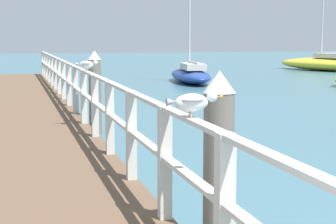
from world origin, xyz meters
The scene contains 8 objects.
pier_deck centered at (0.00, 13.58, 0.21)m, with size 2.32×27.17×0.42m, color brown.
pier_railing centered at (1.08, 13.58, 1.11)m, with size 0.12×25.69×1.12m.
dock_piling_near centered at (1.46, 3.53, 0.96)m, with size 0.29×0.29×1.90m.
dock_piling_far centered at (1.46, 11.43, 0.96)m, with size 0.29×0.29×1.90m.
seagull_foreground centered at (1.09, 3.16, 1.68)m, with size 0.48×0.19×0.21m.
seagull_background centered at (1.09, 9.84, 1.68)m, with size 0.47×0.24×0.21m.
boat_1 centered at (19.88, 31.99, 0.49)m, with size 4.90×8.00×8.44m.
boat_3 centered at (8.08, 24.92, 0.41)m, with size 2.40×6.00×6.93m.
Camera 1 is at (-0.32, -1.14, 2.19)m, focal length 59.62 mm.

